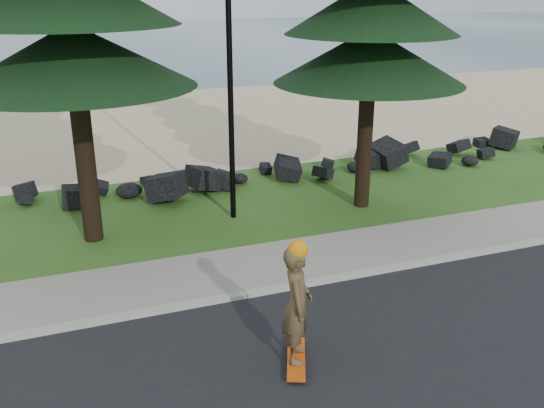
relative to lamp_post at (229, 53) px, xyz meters
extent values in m
plane|color=#274F18|center=(0.00, -3.20, -4.13)|extent=(160.00, 160.00, 0.00)
cube|color=black|center=(0.00, -7.70, -4.12)|extent=(160.00, 7.00, 0.02)
cube|color=#ADA99C|center=(0.00, -4.10, -4.08)|extent=(160.00, 0.20, 0.10)
cube|color=gray|center=(0.00, -3.00, -4.09)|extent=(160.00, 2.00, 0.08)
cube|color=#CFB58A|center=(0.00, 11.30, -4.13)|extent=(160.00, 15.00, 0.01)
cube|color=#3C5F73|center=(0.00, 47.80, -4.13)|extent=(160.00, 58.00, 0.01)
cylinder|color=black|center=(0.00, 0.00, -0.13)|extent=(0.14, 0.14, 8.00)
cube|color=#D94A0C|center=(-0.93, -6.45, -4.03)|extent=(0.70, 1.17, 0.04)
imported|color=brown|center=(-0.93, -6.45, -3.04)|extent=(0.69, 0.82, 1.92)
sphere|color=orange|center=(-0.93, -6.45, -2.12)|extent=(0.31, 0.31, 0.31)
camera|label=1|loc=(-4.14, -13.95, 1.67)|focal=40.00mm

